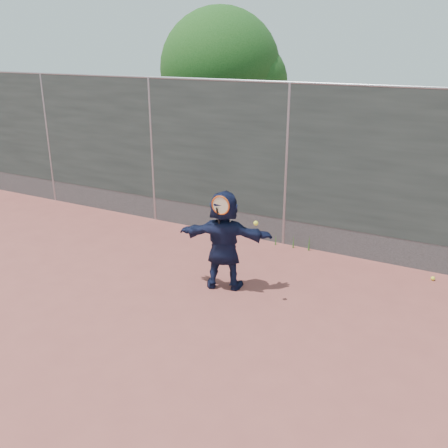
% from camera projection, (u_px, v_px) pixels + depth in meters
% --- Properties ---
extents(ground, '(80.00, 80.00, 0.00)m').
position_uv_depth(ground, '(187.00, 330.00, 6.73)').
color(ground, '#9E4C42').
rests_on(ground, ground).
extents(player, '(1.54, 0.88, 1.58)m').
position_uv_depth(player, '(224.00, 240.00, 7.66)').
color(player, '#141B39').
rests_on(player, ground).
extents(ball_ground, '(0.07, 0.07, 0.07)m').
position_uv_depth(ball_ground, '(433.00, 278.00, 8.12)').
color(ball_ground, '#FBFA37').
rests_on(ball_ground, ground).
extents(fence, '(20.00, 0.06, 3.03)m').
position_uv_depth(fence, '(287.00, 163.00, 9.09)').
color(fence, '#38423D').
rests_on(fence, ground).
extents(swing_action, '(0.76, 0.13, 0.51)m').
position_uv_depth(swing_action, '(224.00, 208.00, 7.25)').
color(swing_action, '#D94D14').
rests_on(swing_action, ground).
extents(tree_left, '(3.15, 3.00, 4.53)m').
position_uv_depth(tree_left, '(227.00, 73.00, 12.42)').
color(tree_left, '#382314').
rests_on(tree_left, ground).
extents(weed_clump, '(0.68, 0.07, 0.30)m').
position_uv_depth(weed_clump, '(296.00, 242.00, 9.36)').
color(weed_clump, '#387226').
rests_on(weed_clump, ground).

